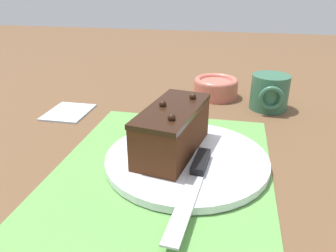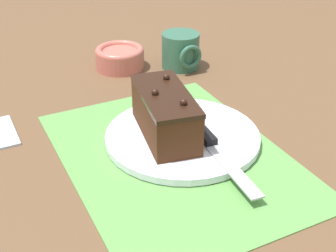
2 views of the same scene
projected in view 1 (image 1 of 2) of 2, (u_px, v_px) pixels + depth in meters
The scene contains 8 objects.
ground_plane at pixel (161, 174), 0.51m from camera, with size 3.00×3.00×0.00m, color brown.
placemat_woven at pixel (161, 172), 0.51m from camera, with size 0.46×0.34×0.00m, color #609E4C.
cake_plate at pixel (187, 159), 0.54m from camera, with size 0.27×0.27×0.01m.
chocolate_cake at pixel (172, 129), 0.53m from camera, with size 0.19×0.11×0.09m.
serving_knife at pixel (196, 175), 0.47m from camera, with size 0.21×0.04×0.01m.
small_bowl at pixel (216, 87), 0.83m from camera, with size 0.11×0.11×0.05m.
coffee_mug at pixel (270, 92), 0.75m from camera, with size 0.10×0.09×0.08m.
folded_napkin at pixel (68, 111), 0.74m from camera, with size 0.11×0.09×0.01m, color silver.
Camera 1 is at (0.43, 0.10, 0.28)m, focal length 35.00 mm.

